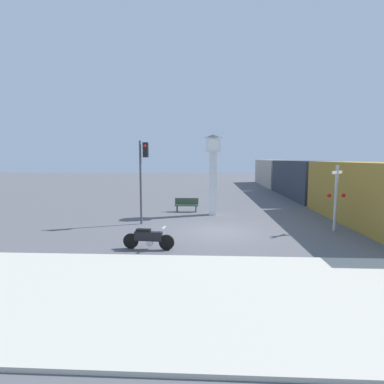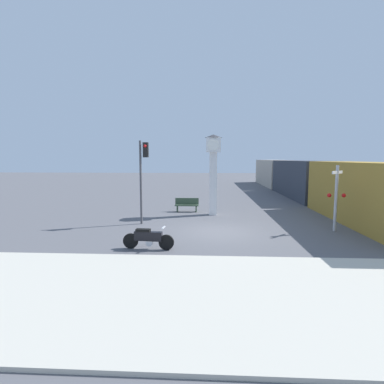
% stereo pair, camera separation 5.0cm
% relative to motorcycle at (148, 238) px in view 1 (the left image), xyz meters
% --- Properties ---
extents(ground_plane, '(120.00, 120.00, 0.00)m').
position_rel_motorcycle_xyz_m(ground_plane, '(2.87, 2.99, -0.44)').
color(ground_plane, '#56565B').
extents(sidewalk_strip, '(36.00, 6.00, 0.10)m').
position_rel_motorcycle_xyz_m(sidewalk_strip, '(2.87, -4.00, -0.39)').
color(sidewalk_strip, '#BCB7A8').
rests_on(sidewalk_strip, ground_plane).
extents(motorcycle, '(2.08, 0.45, 0.92)m').
position_rel_motorcycle_xyz_m(motorcycle, '(0.00, 0.00, 0.00)').
color(motorcycle, black).
rests_on(motorcycle, ground_plane).
extents(clock_tower, '(1.08, 1.08, 5.10)m').
position_rel_motorcycle_xyz_m(clock_tower, '(2.71, 7.53, 2.90)').
color(clock_tower, white).
rests_on(clock_tower, ground_plane).
extents(freight_train, '(2.80, 35.63, 3.40)m').
position_rel_motorcycle_xyz_m(freight_train, '(11.15, 17.06, 1.26)').
color(freight_train, olive).
rests_on(freight_train, ground_plane).
extents(traffic_light, '(0.50, 0.35, 4.56)m').
position_rel_motorcycle_xyz_m(traffic_light, '(-1.15, 4.58, 2.68)').
color(traffic_light, '#47474C').
rests_on(traffic_light, ground_plane).
extents(railroad_crossing_signal, '(0.90, 0.82, 3.28)m').
position_rel_motorcycle_xyz_m(railroad_crossing_signal, '(8.68, 3.42, 1.36)').
color(railroad_crossing_signal, '#B7B7BC').
rests_on(railroad_crossing_signal, ground_plane).
extents(bench, '(1.60, 0.44, 0.92)m').
position_rel_motorcycle_xyz_m(bench, '(0.95, 8.54, 0.05)').
color(bench, '#384C38').
rests_on(bench, ground_plane).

